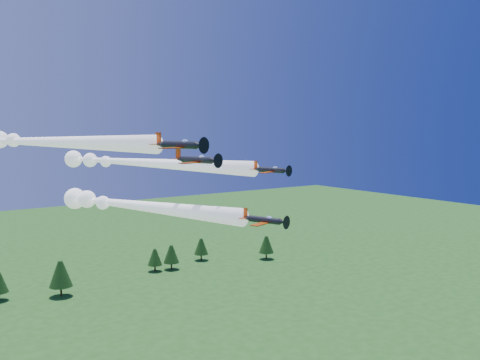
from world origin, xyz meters
TOP-DOWN VIEW (x-y plane):
  - plane_lead at (-7.92, 16.66)m, footprint 18.90×42.44m
  - plane_left at (-19.26, 24.56)m, footprint 21.73×48.95m
  - plane_right at (0.77, 33.47)m, footprint 20.52×54.52m
  - plane_slot at (-2.02, 5.72)m, footprint 7.69×8.58m
  - treeline at (-6.82, 109.34)m, footprint 177.89×20.56m

SIDE VIEW (x-z plane):
  - treeline at x=-6.82m, z-range 0.73..11.98m
  - plane_lead at x=-7.92m, z-range 38.38..42.08m
  - plane_right at x=0.77m, z-range 44.04..47.74m
  - plane_slot at x=-2.02m, z-range 46.43..49.15m
  - plane_left at x=-19.26m, z-range 48.50..52.20m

